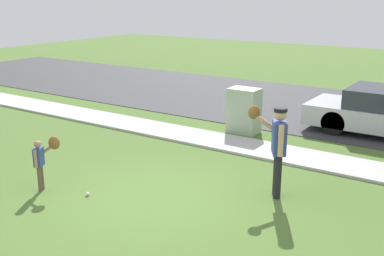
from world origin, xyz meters
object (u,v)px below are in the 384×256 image
person_adult (277,142)px  person_child (43,156)px  baseball (88,194)px  utility_cabinet (244,111)px

person_adult → person_child: (-3.80, -2.16, -0.38)m
person_adult → baseball: size_ratio=22.96×
person_child → utility_cabinet: (1.39, 5.55, -0.07)m
person_child → person_adult: bearing=-0.3°
person_child → utility_cabinet: size_ratio=0.86×
baseball → person_child: bearing=-165.5°
person_child → baseball: size_ratio=14.12×
baseball → utility_cabinet: (0.50, 5.32, 0.57)m
person_adult → baseball: 3.64m
person_child → utility_cabinet: utility_cabinet is taller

